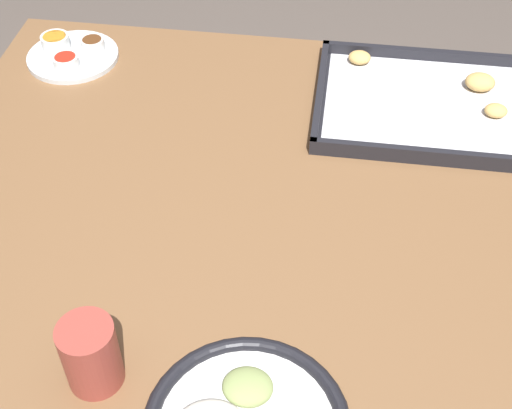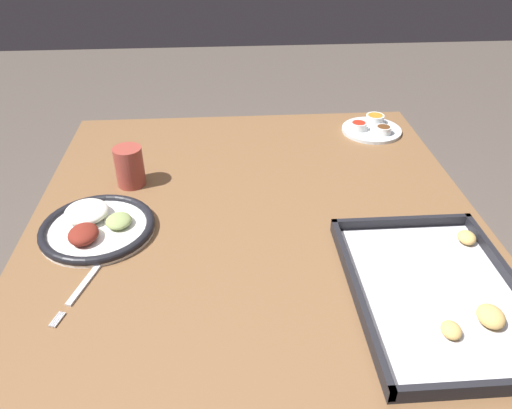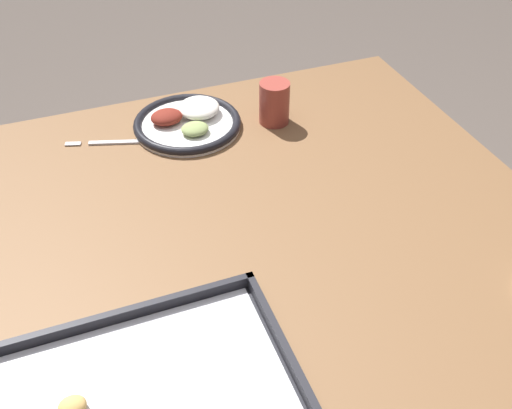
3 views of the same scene
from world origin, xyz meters
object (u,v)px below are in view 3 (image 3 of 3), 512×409
Objects in this scene: fork at (119,142)px; drinking_cup at (274,103)px; baking_tray at (146,400)px; dinner_plate at (188,121)px.

fork is 0.37m from drinking_cup.
fork is at bearing -97.44° from baking_tray.
dinner_plate is 0.73m from baking_tray.
drinking_cup is (-0.36, 0.04, 0.05)m from fork.
baking_tray is at bearing 54.36° from drinking_cup.
dinner_plate is 0.17m from fork.
drinking_cup reaches higher than dinner_plate.
fork is 2.07× the size of drinking_cup.
fork is at bearing -6.13° from drinking_cup.
fork is at bearing 4.03° from dinner_plate.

